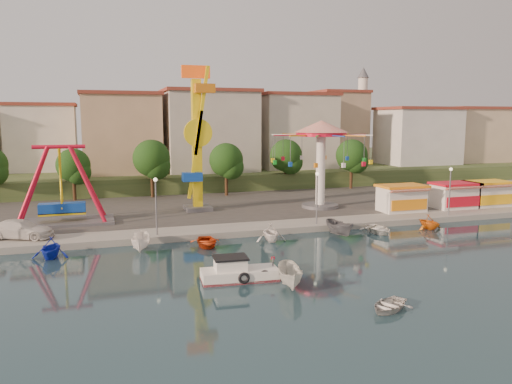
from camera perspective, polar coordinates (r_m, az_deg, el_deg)
name	(u,v)px	position (r m, az deg, el deg)	size (l,w,h in m)	color
ground	(290,274)	(36.58, 3.88, -9.37)	(200.00, 200.00, 0.00)	#142B39
quay_deck	(170,177)	(95.89, -9.78, 1.69)	(200.00, 100.00, 0.60)	#9E998E
asphalt_pad	(205,202)	(64.57, -5.88, -1.11)	(90.00, 28.00, 0.01)	#4C4944
hill_terrace	(167,168)	(100.69, -10.19, 2.67)	(200.00, 60.00, 3.00)	#384C26
pirate_ship_ride	(61,187)	(54.00, -21.38, 0.59)	(10.00, 5.00, 8.00)	#59595E
kamikaze_tower	(198,142)	(57.52, -6.65, 5.75)	(3.50, 3.10, 16.50)	#59595E
wave_swinger	(321,144)	(59.72, 7.44, 5.43)	(11.60, 11.60, 10.40)	#59595E
booth_left	(402,198)	(59.70, 16.31, -0.65)	(5.40, 3.78, 3.08)	white
booth_mid	(455,195)	(64.04, 21.75, -0.33)	(5.40, 3.78, 3.08)	white
booth_right	(487,193)	(67.16, 24.91, -0.13)	(5.40, 3.78, 3.08)	white
lamp_post_1	(156,208)	(46.36, -11.34, -1.80)	(0.14, 0.14, 5.00)	#59595E
lamp_post_2	(317,200)	(50.60, 6.98, -0.86)	(0.14, 0.14, 5.00)	#59595E
lamp_post_3	(450,193)	(59.01, 21.26, -0.07)	(0.14, 0.14, 5.00)	#59595E
tree_1	(73,165)	(68.98, -20.17, 2.87)	(4.35, 4.35, 6.80)	#382314
tree_2	(152,158)	(68.76, -11.85, 3.79)	(5.02, 5.02, 7.85)	#382314
tree_3	(226,160)	(69.09, -3.43, 3.67)	(4.68, 4.68, 7.32)	#382314
tree_4	(286,156)	(74.94, 3.46, 4.17)	(4.86, 4.86, 7.60)	#382314
tree_5	(352,155)	(77.48, 10.88, 4.14)	(4.83, 4.83, 7.54)	#382314
building_1	(40,144)	(84.31, -23.44, 5.03)	(12.33, 9.01, 8.63)	silver
building_2	(127,135)	(84.54, -14.51, 6.33)	(11.95, 9.28, 11.23)	tan
building_3	(214,141)	(83.35, -4.81, 5.84)	(12.59, 10.50, 9.20)	beige
building_4	(283,139)	(90.50, 3.09, 6.06)	(10.75, 9.23, 9.24)	beige
building_5	(354,133)	(94.32, 11.14, 6.61)	(12.77, 10.96, 11.21)	tan
building_6	(414,130)	(99.21, 17.61, 6.78)	(8.23, 8.98, 12.36)	silver
building_7	(449,138)	(110.33, 21.17, 5.79)	(11.59, 10.93, 8.76)	beige
minaret	(362,112)	(99.27, 12.04, 8.93)	(2.80, 2.80, 18.00)	silver
cabin_motorboat	(238,273)	(35.08, -2.09, -9.28)	(5.45, 2.41, 1.87)	white
rowboat_a	(253,270)	(36.23, -0.34, -8.91)	(2.56, 3.59, 0.74)	silver
rowboat_b	(388,305)	(30.89, 14.89, -12.39)	(2.18, 3.05, 0.63)	silver
skiff	(290,276)	(33.65, 3.96, -9.59)	(1.49, 3.97, 1.53)	silver
van	(21,229)	(49.09, -25.31, -3.86)	(2.33, 5.73, 1.66)	silver
moored_boat_1	(51,248)	(43.61, -22.41, -5.90)	(2.84, 3.29, 1.73)	#1529BC
moored_boat_2	(141,242)	(43.57, -13.01, -5.64)	(1.48, 3.92, 1.52)	white
moored_boat_3	(206,242)	(44.42, -5.69, -5.69)	(2.67, 3.74, 0.77)	red
moored_boat_4	(271,232)	(45.88, 1.69, -4.63)	(2.74, 3.18, 1.67)	white
moored_boat_5	(340,228)	(48.62, 9.55, -4.09)	(1.49, 3.97, 1.53)	#56565B
moored_boat_6	(378,229)	(50.74, 13.82, -4.11)	(2.79, 3.91, 0.81)	white
moored_boat_7	(429,222)	(53.92, 19.18, -3.22)	(2.49, 2.89, 1.52)	orange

